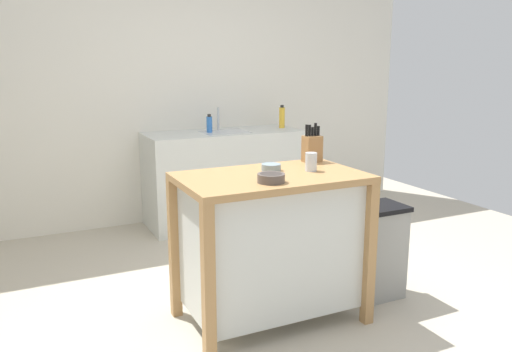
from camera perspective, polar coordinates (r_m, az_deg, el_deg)
name	(u,v)px	position (r m, az deg, el deg)	size (l,w,h in m)	color
ground_plane	(289,314)	(3.35, 3.68, -14.96)	(6.15, 6.15, 0.00)	#BCB29E
wall_back	(174,87)	(5.12, -9.03, 9.65)	(5.15, 0.10, 2.60)	silver
kitchen_island	(271,240)	(3.09, 1.62, -7.08)	(1.07, 0.65, 0.91)	#AD7F4C
knife_block	(312,148)	(3.35, 6.22, 3.12)	(0.11, 0.09, 0.25)	#9E7042
bowl_stoneware_deep	(271,167)	(3.08, 1.68, 1.00)	(0.12, 0.12, 0.04)	gray
bowl_ceramic_wide	(271,178)	(2.77, 1.68, -0.20)	(0.15, 0.15, 0.05)	#564C47
drinking_cup	(311,162)	(3.08, 6.11, 1.57)	(0.07, 0.07, 0.11)	silver
trash_bin	(375,251)	(3.54, 13.04, -8.07)	(0.36, 0.28, 0.63)	gray
sink_counter	(224,177)	(5.02, -3.52, -0.09)	(1.50, 0.60, 0.89)	silver
sink_faucet	(218,119)	(5.06, -4.21, 6.34)	(0.02, 0.02, 0.22)	#B7BCC1
bottle_dish_soap	(209,124)	(4.89, -5.18, 5.74)	(0.05, 0.05, 0.17)	blue
bottle_hand_soap	(282,117)	(5.22, 2.88, 6.51)	(0.06, 0.06, 0.23)	yellow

